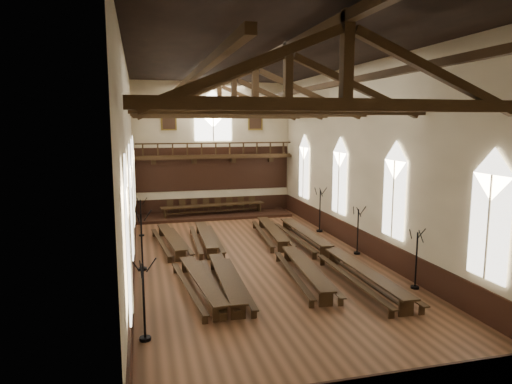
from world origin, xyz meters
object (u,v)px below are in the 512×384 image
(refectory_row_c, at_px, (287,247))
(refectory_row_d, at_px, (330,251))
(candelabrum_left_mid, at_px, (142,252))
(candelabrum_right_near, at_px, (416,271))
(refectory_row_a, at_px, (183,257))
(high_table, at_px, (213,206))
(candelabrum_right_mid, at_px, (357,240))
(candelabrum_right_far, at_px, (320,218))
(refectory_row_b, at_px, (214,254))
(candelabrum_left_near, at_px, (144,316))
(candelabrum_left_far, at_px, (141,224))
(dais, at_px, (214,215))

(refectory_row_c, distance_m, refectory_row_d, 2.28)
(candelabrum_left_mid, bearing_deg, candelabrum_right_near, -25.87)
(refectory_row_a, relative_size, high_table, 1.76)
(candelabrum_right_mid, bearing_deg, high_table, 116.75)
(candelabrum_right_far, bearing_deg, refectory_row_b, -146.31)
(refectory_row_a, distance_m, high_table, 11.99)
(refectory_row_c, distance_m, candelabrum_left_near, 10.61)
(refectory_row_d, bearing_deg, refectory_row_c, 144.54)
(candelabrum_left_far, relative_size, candelabrum_right_near, 0.94)
(refectory_row_b, height_order, candelabrum_left_mid, candelabrum_left_mid)
(candelabrum_right_near, bearing_deg, refectory_row_d, 113.64)
(candelabrum_right_near, bearing_deg, candelabrum_right_mid, 90.00)
(candelabrum_left_mid, xyz_separation_m, candelabrum_left_far, (0.00, 6.82, -0.15))
(candelabrum_left_mid, distance_m, candelabrum_right_far, 12.23)
(candelabrum_left_near, xyz_separation_m, candelabrum_left_far, (-0.00, 14.14, -0.09))
(candelabrum_right_near, height_order, candelabrum_right_mid, candelabrum_right_mid)
(refectory_row_c, bearing_deg, candelabrum_right_far, 51.43)
(candelabrum_left_near, distance_m, candelabrum_left_far, 14.14)
(refectory_row_c, xyz_separation_m, candelabrum_right_far, (3.80, 4.77, 0.37))
(refectory_row_b, height_order, candelabrum_right_near, candelabrum_right_near)
(candelabrum_left_near, relative_size, candelabrum_left_mid, 0.94)
(candelabrum_left_far, bearing_deg, refectory_row_a, -74.28)
(refectory_row_d, relative_size, dais, 1.26)
(refectory_row_a, distance_m, candelabrum_left_mid, 1.96)
(refectory_row_a, xyz_separation_m, candelabrum_left_mid, (-1.92, -0.01, 0.39))
(high_table, bearing_deg, dais, 0.00)
(refectory_row_d, relative_size, high_table, 1.83)
(refectory_row_b, bearing_deg, high_table, 81.09)
(refectory_row_d, bearing_deg, candelabrum_left_far, 139.69)
(refectory_row_a, bearing_deg, candelabrum_left_far, 105.72)
(refectory_row_c, relative_size, candelabrum_left_far, 5.81)
(refectory_row_c, distance_m, high_table, 11.34)
(candelabrum_left_mid, bearing_deg, candelabrum_right_far, 24.87)
(candelabrum_left_far, height_order, candelabrum_right_mid, candelabrum_right_mid)
(refectory_row_a, height_order, candelabrum_left_far, candelabrum_left_far)
(dais, relative_size, candelabrum_right_far, 3.95)
(refectory_row_a, xyz_separation_m, high_table, (3.33, 11.51, 0.32))
(refectory_row_b, relative_size, candelabrum_right_near, 5.37)
(refectory_row_d, xyz_separation_m, candelabrum_left_mid, (-9.16, 0.94, 0.34))
(dais, xyz_separation_m, candelabrum_right_mid, (5.85, -11.61, 0.69))
(refectory_row_b, height_order, candelabrum_right_mid, candelabrum_right_mid)
(candelabrum_left_far, relative_size, candelabrum_right_far, 0.84)
(candelabrum_left_mid, height_order, candelabrum_left_far, candelabrum_left_mid)
(dais, relative_size, high_table, 1.45)
(refectory_row_d, distance_m, candelabrum_right_near, 4.85)
(refectory_row_d, xyz_separation_m, candelabrum_left_near, (-9.16, -6.38, 0.28))
(dais, height_order, candelabrum_left_near, candelabrum_left_near)
(refectory_row_b, xyz_separation_m, candelabrum_left_mid, (-3.45, -0.04, 0.38))
(refectory_row_a, relative_size, candelabrum_left_near, 5.09)
(refectory_row_d, bearing_deg, candelabrum_left_near, -145.15)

